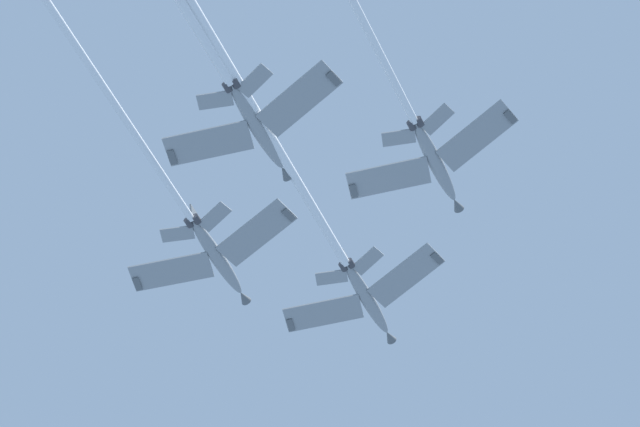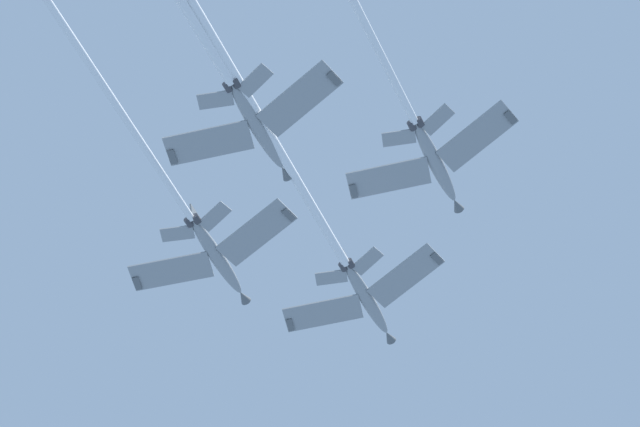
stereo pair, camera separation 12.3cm
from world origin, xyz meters
name	(u,v)px [view 1 (the left image)]	position (x,y,z in m)	size (l,w,h in m)	color
jet_lead	(323,225)	(21.55, -4.74, 133.68)	(30.16, 46.19, 18.28)	gray
jet_left_wing	(177,197)	(37.29, -0.86, 129.98)	(30.01, 47.05, 19.44)	gray
jet_right_wing	(409,110)	(12.98, 9.12, 131.48)	(26.46, 38.96, 17.03)	gray
jet_slot	(216,60)	(32.90, 15.06, 125.58)	(26.72, 39.45, 17.02)	gray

